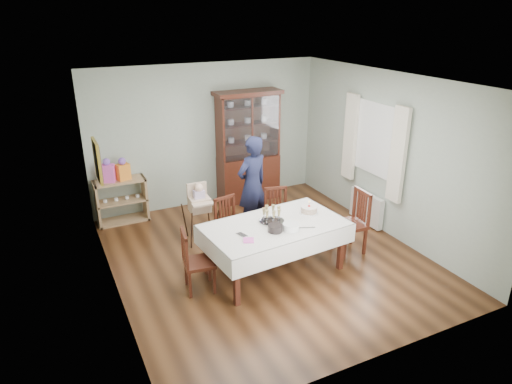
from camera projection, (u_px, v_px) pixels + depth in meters
floor at (266, 257)px, 7.12m from camera, size 5.00×5.00×0.00m
room_shell at (251, 143)px, 6.92m from camera, size 5.00×5.00×5.00m
dining_table at (274, 248)px, 6.59m from camera, size 2.09×1.32×0.76m
china_cabinet at (248, 145)px, 8.88m from camera, size 1.30×0.48×2.18m
sideboard at (122, 201)px, 8.16m from camera, size 0.90×0.38×0.80m
picture_frame at (97, 161)px, 6.27m from camera, size 0.04×0.48×0.58m
window at (376, 139)px, 7.69m from camera, size 0.04×1.02×1.22m
curtain_left at (398, 155)px, 7.18m from camera, size 0.07×0.30×1.55m
curtain_right at (350, 137)px, 8.22m from camera, size 0.07×0.30×1.55m
radiator at (366, 208)px, 8.13m from camera, size 0.10×0.80×0.55m
chair_far_left at (231, 237)px, 7.17m from camera, size 0.47×0.47×0.89m
chair_far_right at (278, 225)px, 7.54m from camera, size 0.47×0.47×0.88m
chair_end_left at (198, 272)px, 6.20m from camera, size 0.46×0.46×0.90m
chair_end_right at (350, 234)px, 7.19m from camera, size 0.47×0.47×1.00m
woman at (252, 185)px, 7.66m from camera, size 0.71×0.57×1.69m
high_chair at (200, 218)px, 7.53m from camera, size 0.46×0.46×0.99m
champagne_tray at (272, 218)px, 6.50m from camera, size 0.37×0.37×0.22m
birthday_cake at (309, 210)px, 6.79m from camera, size 0.28×0.28×0.19m
plate_stack_dark at (275, 228)px, 6.23m from camera, size 0.27×0.27×0.10m
plate_stack_white at (291, 227)px, 6.27m from camera, size 0.28×0.28×0.10m
napkin_stack at (249, 240)px, 5.99m from camera, size 0.18×0.18×0.02m
cutlery at (239, 235)px, 6.13m from camera, size 0.14×0.18×0.01m
cake_knife at (305, 228)px, 6.34m from camera, size 0.27×0.12×0.01m
gift_bag_pink at (108, 172)px, 7.85m from camera, size 0.27×0.22×0.43m
gift_bag_orange at (123, 170)px, 7.96m from camera, size 0.26×0.21×0.41m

